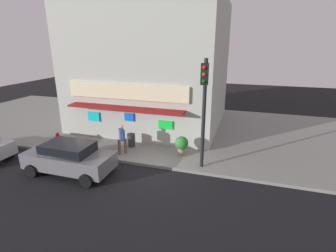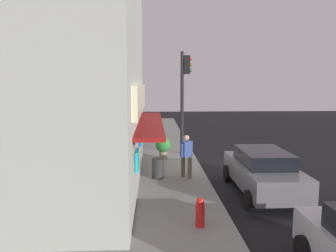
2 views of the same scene
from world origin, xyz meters
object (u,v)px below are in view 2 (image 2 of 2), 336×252
Objects in this scene: parked_car_grey at (263,171)px; fire_hydrant at (200,212)px; potted_plant_by_doorway at (163,146)px; traffic_light at (184,89)px; pedestrian at (186,154)px; trash_can at (158,168)px.

fire_hydrant is at bearing 137.56° from parked_car_grey.
fire_hydrant is 7.69m from potted_plant_by_doorway.
potted_plant_by_doorway reaches higher than fire_hydrant.
potted_plant_by_doorway is at bearing 139.19° from traffic_light.
fire_hydrant is 0.18× the size of parked_car_grey.
traffic_light reaches higher than potted_plant_by_doorway.
pedestrian is 0.40× the size of parked_car_grey.
pedestrian reaches higher than parked_car_grey.
fire_hydrant is 4.56m from trash_can.
traffic_light reaches higher than pedestrian.
traffic_light is at bearing 19.91° from parked_car_grey.
traffic_light is 1.23× the size of parked_car_grey.
traffic_light is 5.17m from pedestrian.
fire_hydrant is at bearing -166.88° from trash_can.
potted_plant_by_doorway is at bearing 14.29° from pedestrian.
traffic_light is at bearing -4.09° from pedestrian.
traffic_light is 3.27m from potted_plant_by_doorway.
pedestrian is 2.99m from parked_car_grey.
parked_car_grey is (-4.78, -3.35, 0.02)m from potted_plant_by_doorway.
traffic_light reaches higher than fire_hydrant.
potted_plant_by_doorway is (7.65, 0.73, 0.27)m from fire_hydrant.
potted_plant_by_doorway is 0.25× the size of parked_car_grey.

